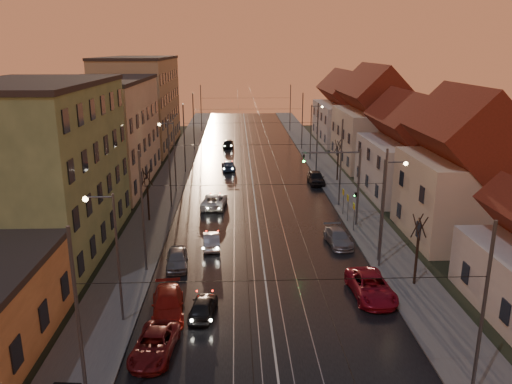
{
  "coord_description": "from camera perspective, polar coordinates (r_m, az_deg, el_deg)",
  "views": [
    {
      "loc": [
        -1.94,
        -24.74,
        15.75
      ],
      "look_at": [
        -0.18,
        18.67,
        3.16
      ],
      "focal_mm": 35.0,
      "sensor_mm": 36.0,
      "label": 1
    }
  ],
  "objects": [
    {
      "name": "house_right_1",
      "position": [
        45.21,
        22.54,
        1.74
      ],
      "size": [
        8.67,
        10.2,
        10.8
      ],
      "color": "beige",
      "rests_on": "ground"
    },
    {
      "name": "bare_tree_0",
      "position": [
        47.39,
        -12.25,
        -0.47
      ],
      "size": [
        1.09,
        1.09,
        5.11
      ],
      "color": "black",
      "rests_on": "ground"
    },
    {
      "name": "sidewalk_right",
      "position": [
        67.67,
        7.92,
        2.61
      ],
      "size": [
        4.0,
        120.0,
        0.15
      ],
      "primitive_type": "cube",
      "color": "#4C4C4C",
      "rests_on": "ground"
    },
    {
      "name": "parked_left_1",
      "position": [
        28.14,
        -11.56,
        -16.74
      ],
      "size": [
        2.46,
        4.6,
        1.23
      ],
      "primitive_type": "imported",
      "rotation": [
        0.0,
        0.0,
        -0.1
      ],
      "color": "maroon",
      "rests_on": "ground"
    },
    {
      "name": "apartment_left_2",
      "position": [
        61.54,
        -17.04,
        6.34
      ],
      "size": [
        10.0,
        20.0,
        12.0
      ],
      "primitive_type": "cube",
      "color": "#B5AC8C",
      "rests_on": "ground"
    },
    {
      "name": "sidewalk_left",
      "position": [
        67.09,
        -9.16,
        2.44
      ],
      "size": [
        4.0,
        120.0,
        0.15
      ],
      "primitive_type": "cube",
      "color": "#4C4C4C",
      "rests_on": "ground"
    },
    {
      "name": "driving_car_3",
      "position": [
        66.79,
        -3.17,
        3.03
      ],
      "size": [
        2.08,
        4.34,
        1.22
      ],
      "primitive_type": "imported",
      "rotation": [
        0.0,
        0.0,
        3.23
      ],
      "color": "#162644",
      "rests_on": "ground"
    },
    {
      "name": "bare_tree_2",
      "position": [
        61.47,
        9.34,
        3.48
      ],
      "size": [
        1.09,
        1.09,
        5.11
      ],
      "color": "black",
      "rests_on": "ground"
    },
    {
      "name": "catenary_pole_l_2",
      "position": [
        50.46,
        -9.85,
        3.04
      ],
      "size": [
        0.16,
        0.16,
        9.0
      ],
      "primitive_type": "cylinder",
      "color": "#595B60",
      "rests_on": "ground"
    },
    {
      "name": "street_lamp_2",
      "position": [
        56.26,
        -9.62,
        4.8
      ],
      "size": [
        1.75,
        0.32,
        8.0
      ],
      "color": "#595B60",
      "rests_on": "ground"
    },
    {
      "name": "house_right_2",
      "position": [
        57.13,
        17.15,
        4.22
      ],
      "size": [
        9.18,
        12.24,
        9.2
      ],
      "color": "beige",
      "rests_on": "ground"
    },
    {
      "name": "catenary_pole_r_3",
      "position": [
        65.58,
        7.01,
        6.16
      ],
      "size": [
        0.16,
        0.16,
        9.0
      ],
      "primitive_type": "cylinder",
      "color": "#595B60",
      "rests_on": "ground"
    },
    {
      "name": "parked_right_1",
      "position": [
        42.06,
        9.36,
        -5.15
      ],
      "size": [
        2.06,
        4.41,
        1.25
      ],
      "primitive_type": "imported",
      "rotation": [
        0.0,
        0.0,
        0.07
      ],
      "color": "gray",
      "rests_on": "ground"
    },
    {
      "name": "apartment_left_1",
      "position": [
        42.76,
        -23.61,
        2.3
      ],
      "size": [
        10.0,
        18.0,
        13.0
      ],
      "primitive_type": "cube",
      "color": "#5C7B4E",
      "rests_on": "ground"
    },
    {
      "name": "street_lamp_1",
      "position": [
        38.03,
        14.67,
        -0.98
      ],
      "size": [
        1.75,
        0.32,
        8.0
      ],
      "color": "#595B60",
      "rests_on": "ground"
    },
    {
      "name": "parked_right_0",
      "position": [
        34.03,
        13.0,
        -10.48
      ],
      "size": [
        2.62,
        5.32,
        1.45
      ],
      "primitive_type": "imported",
      "rotation": [
        0.0,
        0.0,
        0.04
      ],
      "color": "maroon",
      "rests_on": "ground"
    },
    {
      "name": "apartment_left_3",
      "position": [
        84.64,
        -13.09,
        9.81
      ],
      "size": [
        10.0,
        24.0,
        14.0
      ],
      "primitive_type": "cube",
      "color": "tan",
      "rests_on": "ground"
    },
    {
      "name": "parked_left_2",
      "position": [
        31.69,
        -10.04,
        -12.51
      ],
      "size": [
        2.43,
        4.86,
        1.35
      ],
      "primitive_type": "imported",
      "rotation": [
        0.0,
        0.0,
        0.12
      ],
      "color": "maroon",
      "rests_on": "ground"
    },
    {
      "name": "catenary_pole_r_1",
      "position": [
        37.09,
        14.32,
        -2.01
      ],
      "size": [
        0.16,
        0.16,
        9.0
      ],
      "primitive_type": "cylinder",
      "color": "#595B60",
      "rests_on": "ground"
    },
    {
      "name": "tram_rail_3",
      "position": [
        66.74,
        1.31,
        2.55
      ],
      "size": [
        0.06,
        120.0,
        0.03
      ],
      "primitive_type": "cube",
      "color": "gray",
      "rests_on": "road"
    },
    {
      "name": "catenary_pole_r_0",
      "position": [
        24.26,
        24.42,
        -13.04
      ],
      "size": [
        0.16,
        0.16,
        9.0
      ],
      "primitive_type": "cylinder",
      "color": "#595B60",
      "rests_on": "ground"
    },
    {
      "name": "parked_right_2",
      "position": [
        60.28,
        6.87,
        1.64
      ],
      "size": [
        1.83,
        4.48,
        1.52
      ],
      "primitive_type": "imported",
      "rotation": [
        0.0,
        0.0,
        -0.01
      ],
      "color": "black",
      "rests_on": "ground"
    },
    {
      "name": "street_lamp_3",
      "position": [
        72.41,
        6.54,
        7.42
      ],
      "size": [
        1.75,
        0.32,
        8.0
      ],
      "color": "#595B60",
      "rests_on": "ground"
    },
    {
      "name": "catenary_pole_r_2",
      "position": [
        51.12,
        9.66,
        3.21
      ],
      "size": [
        0.16,
        0.16,
        9.0
      ],
      "primitive_type": "cylinder",
      "color": "#595B60",
      "rests_on": "ground"
    },
    {
      "name": "driving_car_2",
      "position": [
        51.23,
        -4.79,
        -0.99
      ],
      "size": [
        2.8,
        5.2,
        1.39
      ],
      "primitive_type": "imported",
      "rotation": [
        0.0,
        0.0,
        3.04
      ],
      "color": "silver",
      "rests_on": "ground"
    },
    {
      "name": "traffic_light_mast",
      "position": [
        45.27,
        10.44,
        1.63
      ],
      "size": [
        5.3,
        0.32,
        7.2
      ],
      "color": "#595B60",
      "rests_on": "ground"
    },
    {
      "name": "catenary_pole_l_3",
      "position": [
        65.06,
        -8.2,
        6.04
      ],
      "size": [
        0.16,
        0.16,
        9.0
      ],
      "primitive_type": "cylinder",
      "color": "#595B60",
      "rests_on": "ground"
    },
    {
      "name": "catenary_pole_l_1",
      "position": [
        36.18,
        -12.81,
        -2.37
      ],
      "size": [
        0.16,
        0.16,
        9.0
      ],
      "primitive_type": "cylinder",
      "color": "#595B60",
      "rests_on": "ground"
    },
    {
      "name": "driving_car_1",
      "position": [
        41.08,
        -5.14,
        -5.53
      ],
      "size": [
        1.6,
        3.82,
        1.23
      ],
      "primitive_type": "imported",
      "rotation": [
        0.0,
        0.0,
        3.22
      ],
      "color": "#A2A1A7",
      "rests_on": "ground"
    },
    {
      "name": "tram_rail_0",
      "position": [
        66.61,
        -2.48,
        2.52
      ],
      "size": [
        0.06,
        120.0,
        0.03
      ],
      "primitive_type": "cube",
      "color": "gray",
      "rests_on": "road"
    },
    {
      "name": "house_right_3",
      "position": [
        71.04,
        13.29,
        7.68
      ],
      "size": [
        9.18,
        14.28,
        11.5
      ],
      "color": "beige",
      "rests_on": "ground"
    },
    {
      "name": "driving_car_4",
      "position": [
        82.11,
        -3.22,
        5.57
      ],
      "size": [
        1.86,
        4.19,
        1.4
      ],
      "primitive_type": "imported",
      "rotation": [
        0.0,
        0.0,
        3.09
      ],
      "color": "black",
      "rests_on": "ground"
    },
    {
      "name": "bare_tree_1",
      "position": [
        35.61,
        17.93,
        -6.54
      ],
      "size": [
        1.09,
        1.09,
        5.11
      ],
      "color": "black",
      "rests_on": "ground"
    },
    {
      "name": "street_lamp_0",
      "position": [
        29.74,
        -16.18,
        -5.94
      ],
      "size": [
        1.75,
        0.32,
        8.0
      ],
      "color": "#595B60",
      "rests_on": "ground"
    },
    {
      "name": "catenary_pole_l_4",
      "position": [
        79.82,
        -7.15,
        7.93
      ],
      "size": [
        0.16,
        0.16,
        9.0
      ],
      "primitive_type": "cylinder",
      "color": "#595B60",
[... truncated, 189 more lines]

